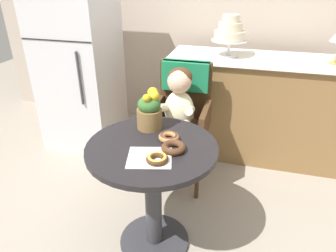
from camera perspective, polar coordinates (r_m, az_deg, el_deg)
ground_plane at (r=2.12m, az=-2.52°, el=-20.52°), size 8.00×8.00×0.00m
cafe_table at (r=1.78m, az=-2.85°, el=-9.46°), size 0.72×0.72×0.72m
wicker_chair at (r=2.36m, az=2.81°, el=3.98°), size 0.42×0.45×0.95m
seated_child at (r=2.21m, az=1.95°, el=3.34°), size 0.27×0.32×0.73m
paper_napkin at (r=1.56m, az=-3.44°, el=-5.86°), size 0.26×0.25×0.00m
donut_front at (r=1.61m, az=1.03°, el=-3.92°), size 0.13×0.13×0.04m
donut_mid at (r=1.52m, az=-2.04°, el=-6.03°), size 0.11×0.11×0.03m
donut_side at (r=1.70m, az=0.16°, el=-1.99°), size 0.12×0.12×0.04m
flower_vase at (r=1.80m, az=-3.43°, el=2.85°), size 0.15×0.16×0.24m
display_counter at (r=2.88m, az=15.80°, el=3.36°), size 1.56×0.62×0.90m
tiered_cake_stand at (r=2.70m, az=11.42°, el=16.70°), size 0.30×0.30×0.34m
refrigerator at (r=2.97m, az=-16.29°, el=12.12°), size 0.64×0.63×1.70m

